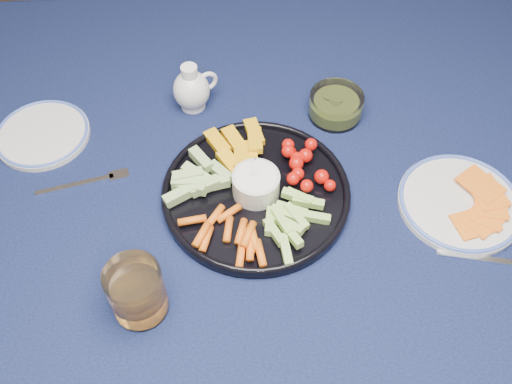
{
  "coord_description": "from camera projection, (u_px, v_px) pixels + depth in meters",
  "views": [
    {
      "loc": [
        -0.11,
        -0.69,
        1.56
      ],
      "look_at": [
        -0.06,
        -0.09,
        0.76
      ],
      "focal_mm": 40.0,
      "sensor_mm": 36.0,
      "label": 1
    }
  ],
  "objects": [
    {
      "name": "side_plate_extra",
      "position": [
        42.0,
        134.0,
        1.1
      ],
      "size": [
        0.18,
        0.18,
        0.01
      ],
      "color": "silver",
      "rests_on": "dining_table"
    },
    {
      "name": "juice_tumbler",
      "position": [
        137.0,
        294.0,
        0.85
      ],
      "size": [
        0.09,
        0.09,
        0.1
      ],
      "color": "silver",
      "rests_on": "dining_table"
    },
    {
      "name": "pickle_bowl",
      "position": [
        336.0,
        106.0,
        1.12
      ],
      "size": [
        0.11,
        0.11,
        0.05
      ],
      "color": "silver",
      "rests_on": "dining_table"
    },
    {
      "name": "fork_right",
      "position": [
        498.0,
        261.0,
        0.94
      ],
      "size": [
        0.17,
        0.05,
        0.0
      ],
      "color": "white",
      "rests_on": "dining_table"
    },
    {
      "name": "cheese_plate",
      "position": [
        460.0,
        202.0,
        1.0
      ],
      "size": [
        0.22,
        0.22,
        0.03
      ],
      "color": "silver",
      "rests_on": "dining_table"
    },
    {
      "name": "crudite_platter",
      "position": [
        255.0,
        190.0,
        1.0
      ],
      "size": [
        0.33,
        0.33,
        0.11
      ],
      "color": "black",
      "rests_on": "dining_table"
    },
    {
      "name": "fork_left",
      "position": [
        91.0,
        181.0,
        1.04
      ],
      "size": [
        0.17,
        0.05,
        0.0
      ],
      "color": "white",
      "rests_on": "dining_table"
    },
    {
      "name": "dining_table",
      "position": [
        285.0,
        184.0,
        1.14
      ],
      "size": [
        1.67,
        1.07,
        0.75
      ],
      "color": "#462717",
      "rests_on": "ground"
    },
    {
      "name": "creamer_pitcher",
      "position": [
        192.0,
        89.0,
        1.12
      ],
      "size": [
        0.09,
        0.07,
        0.1
      ],
      "color": "white",
      "rests_on": "dining_table"
    }
  ]
}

